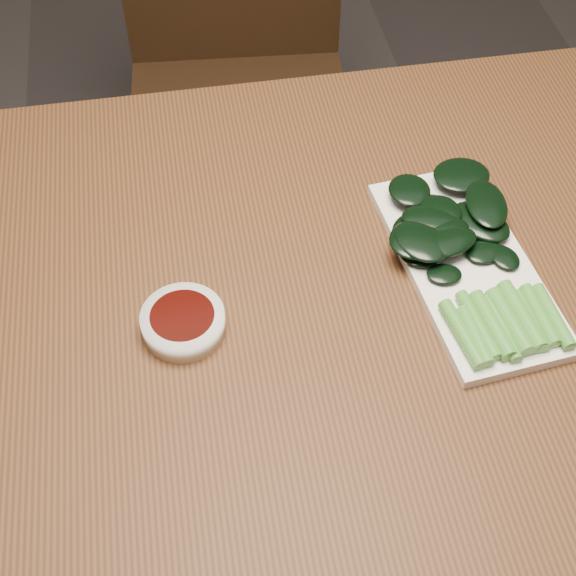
{
  "coord_description": "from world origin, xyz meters",
  "views": [
    {
      "loc": [
        -0.13,
        -0.57,
        1.48
      ],
      "look_at": [
        -0.03,
        -0.0,
        0.76
      ],
      "focal_mm": 50.0,
      "sensor_mm": 36.0,
      "label": 1
    }
  ],
  "objects_px": {
    "table": "(310,326)",
    "sauce_bowl": "(183,322)",
    "chair_far": "(238,75)",
    "serving_plate": "(467,266)",
    "gai_lan": "(461,249)"
  },
  "relations": [
    {
      "from": "table",
      "to": "serving_plate",
      "type": "distance_m",
      "value": 0.2
    },
    {
      "from": "sauce_bowl",
      "to": "serving_plate",
      "type": "bearing_deg",
      "value": 5.16
    },
    {
      "from": "sauce_bowl",
      "to": "gai_lan",
      "type": "bearing_deg",
      "value": 6.94
    },
    {
      "from": "chair_far",
      "to": "sauce_bowl",
      "type": "height_order",
      "value": "chair_far"
    },
    {
      "from": "chair_far",
      "to": "gai_lan",
      "type": "height_order",
      "value": "chair_far"
    },
    {
      "from": "sauce_bowl",
      "to": "serving_plate",
      "type": "xyz_separation_m",
      "value": [
        0.34,
        0.03,
        -0.01
      ]
    },
    {
      "from": "table",
      "to": "gai_lan",
      "type": "bearing_deg",
      "value": 2.79
    },
    {
      "from": "chair_far",
      "to": "serving_plate",
      "type": "distance_m",
      "value": 0.84
    },
    {
      "from": "table",
      "to": "sauce_bowl",
      "type": "xyz_separation_m",
      "value": [
        -0.15,
        -0.03,
        0.09
      ]
    },
    {
      "from": "chair_far",
      "to": "gai_lan",
      "type": "bearing_deg",
      "value": -72.3
    },
    {
      "from": "table",
      "to": "serving_plate",
      "type": "height_order",
      "value": "serving_plate"
    },
    {
      "from": "table",
      "to": "gai_lan",
      "type": "xyz_separation_m",
      "value": [
        0.18,
        0.01,
        0.1
      ]
    },
    {
      "from": "chair_far",
      "to": "serving_plate",
      "type": "bearing_deg",
      "value": -71.93
    },
    {
      "from": "table",
      "to": "sauce_bowl",
      "type": "bearing_deg",
      "value": -168.18
    },
    {
      "from": "table",
      "to": "chair_far",
      "type": "distance_m",
      "value": 0.8
    }
  ]
}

